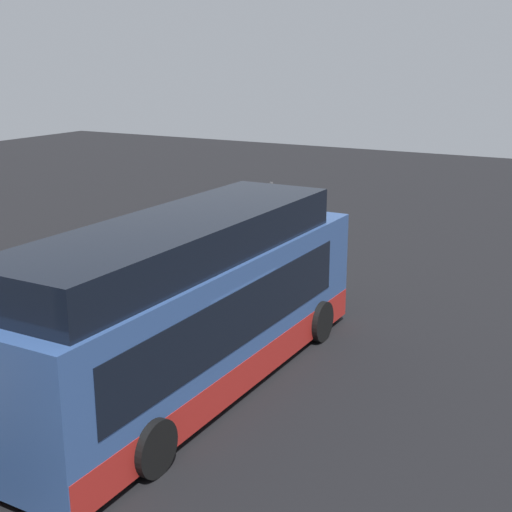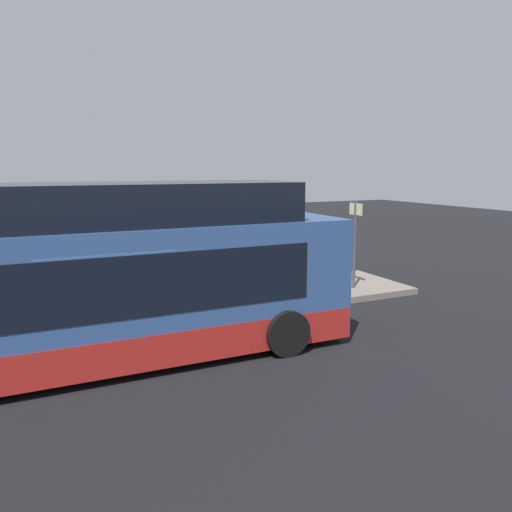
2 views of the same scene
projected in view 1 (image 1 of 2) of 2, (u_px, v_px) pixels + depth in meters
ground at (196, 387)px, 15.16m from camera, size 80.00×80.00×0.00m
platform at (83, 353)px, 16.64m from camera, size 20.00×3.17×0.19m
bus_lead at (193, 312)px, 14.76m from camera, size 10.51×2.88×3.72m
passenger_boarding at (214, 244)px, 22.30m from camera, size 0.67×0.64×1.73m
passenger_waiting at (183, 289)px, 18.01m from camera, size 0.54×0.54×1.71m
passenger_with_bags at (96, 288)px, 17.79m from camera, size 0.55×0.38×1.81m
suitcase at (178, 318)px, 17.56m from camera, size 0.43×0.22×0.98m
sign_post at (271, 216)px, 22.71m from camera, size 0.10×0.61×2.77m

